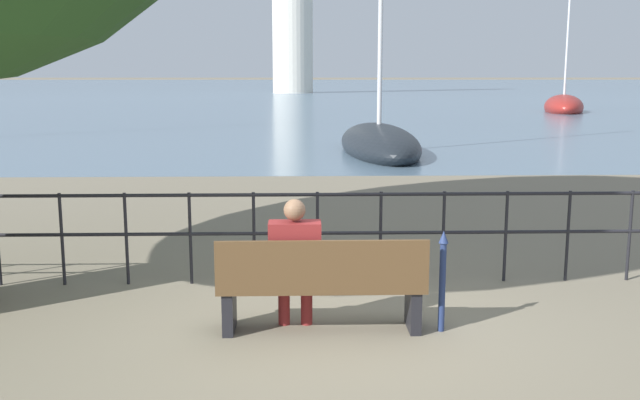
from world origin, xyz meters
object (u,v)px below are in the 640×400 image
at_px(park_bench, 322,286).
at_px(seated_person_left, 295,259).
at_px(closed_umbrella, 443,276).
at_px(sailboat_0, 379,143).
at_px(sailboat_1, 564,106).

height_order(park_bench, seated_person_left, seated_person_left).
xyz_separation_m(park_bench, seated_person_left, (-0.24, 0.08, 0.24)).
height_order(closed_umbrella, sailboat_0, sailboat_0).
height_order(park_bench, sailboat_1, sailboat_1).
bearing_deg(sailboat_1, park_bench, -96.42).
xyz_separation_m(seated_person_left, sailboat_0, (2.46, 15.25, -0.40)).
xyz_separation_m(park_bench, closed_umbrella, (1.11, -0.00, 0.09)).
bearing_deg(closed_umbrella, park_bench, 179.89).
relative_size(seated_person_left, sailboat_0, 0.13).
distance_m(park_bench, seated_person_left, 0.35).
bearing_deg(closed_umbrella, sailboat_0, 85.86).
height_order(sailboat_0, sailboat_1, sailboat_0).
xyz_separation_m(seated_person_left, sailboat_1, (16.71, 38.42, -0.34)).
bearing_deg(sailboat_1, seated_person_left, -96.77).
distance_m(park_bench, sailboat_1, 41.87).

